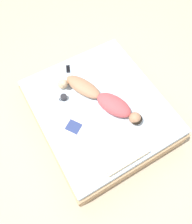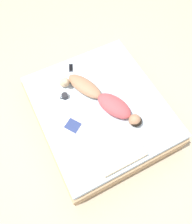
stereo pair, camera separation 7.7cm
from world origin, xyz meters
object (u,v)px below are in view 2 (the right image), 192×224
Objects in this scene: person at (105,100)px; cell_phone at (71,68)px; coffee_mug at (65,96)px; open_magazine at (78,119)px.

person is 0.84m from cell_phone.
cell_phone is at bearing -123.28° from coffee_mug.
person is at bearing 143.90° from coffee_mug.
cell_phone is at bearing -101.49° from person.
open_magazine is 0.41m from coffee_mug.
coffee_mug is (0.02, -0.41, 0.04)m from open_magazine.
open_magazine is at bearing -17.98° from person.
person is 10.00× the size of coffee_mug.
cell_phone is (-0.28, -0.87, 0.00)m from open_magazine.
open_magazine is 3.51× the size of cell_phone.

